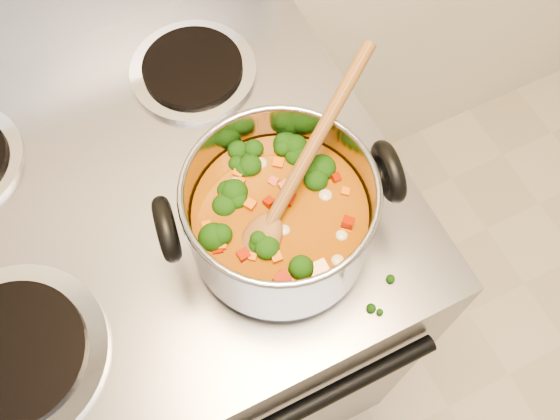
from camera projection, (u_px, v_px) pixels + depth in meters
name	position (u px, v px, depth m)	size (l,w,h in m)	color
electric_range	(168.00, 300.00, 1.24)	(0.75, 0.68, 1.08)	gray
stockpot	(280.00, 216.00, 0.74)	(0.29, 0.23, 0.14)	#A09FA7
wooden_spoon	(288.00, 190.00, 0.72)	(0.26, 0.18, 0.12)	brown
cooktop_crumbs	(251.00, 261.00, 0.79)	(0.30, 0.26, 0.01)	black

